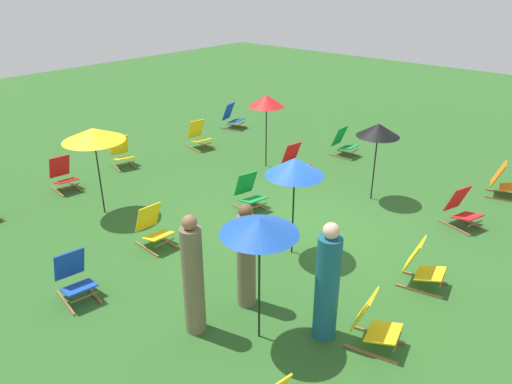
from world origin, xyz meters
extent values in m
plane|color=#2D6026|center=(0.00, 0.00, 0.00)|extent=(40.00, 40.00, 0.00)
cube|color=olive|center=(-2.32, 5.48, 0.02)|extent=(0.13, 0.76, 0.04)
cube|color=olive|center=(-1.88, 5.42, 0.02)|extent=(0.13, 0.76, 0.04)
cube|color=red|center=(-2.11, 5.35, 0.27)|extent=(0.53, 0.49, 0.13)
cube|color=red|center=(-2.08, 5.65, 0.55)|extent=(0.51, 0.30, 0.57)
cylinder|color=olive|center=(-2.14, 5.15, 0.20)|extent=(0.44, 0.08, 0.03)
cube|color=olive|center=(-4.37, 1.42, 0.02)|extent=(0.16, 0.76, 0.04)
cube|color=olive|center=(-3.94, 1.34, 0.02)|extent=(0.16, 0.76, 0.04)
cube|color=#1947B7|center=(-4.17, 1.28, 0.27)|extent=(0.54, 0.51, 0.13)
cube|color=#1947B7|center=(-4.12, 1.58, 0.55)|extent=(0.51, 0.32, 0.57)
cylinder|color=olive|center=(-4.21, 1.08, 0.20)|extent=(0.44, 0.10, 0.03)
cube|color=olive|center=(4.13, 1.62, 0.02)|extent=(0.04, 0.76, 0.04)
cube|color=olive|center=(4.57, 1.63, 0.02)|extent=(0.04, 0.76, 0.04)
cube|color=#148C38|center=(4.35, 1.52, 0.27)|extent=(0.48, 0.44, 0.13)
cube|color=#148C38|center=(4.35, 1.82, 0.55)|extent=(0.48, 0.25, 0.57)
cylinder|color=olive|center=(4.35, 1.32, 0.20)|extent=(0.44, 0.03, 0.03)
cube|color=olive|center=(2.07, 1.85, 0.02)|extent=(0.16, 0.76, 0.04)
cube|color=olive|center=(2.51, 1.78, 0.02)|extent=(0.16, 0.76, 0.04)
cube|color=red|center=(2.27, 1.72, 0.27)|extent=(0.55, 0.51, 0.13)
cube|color=red|center=(2.32, 2.01, 0.55)|extent=(0.51, 0.32, 0.57)
cylinder|color=olive|center=(2.24, 1.52, 0.20)|extent=(0.44, 0.10, 0.03)
cube|color=olive|center=(4.21, -2.69, 0.02)|extent=(0.23, 0.74, 0.04)
cube|color=olive|center=(4.64, -2.58, 0.02)|extent=(0.23, 0.74, 0.04)
cube|color=orange|center=(4.45, -2.73, 0.27)|extent=(0.57, 0.54, 0.13)
cube|color=orange|center=(4.38, -2.44, 0.55)|extent=(0.53, 0.36, 0.57)
cube|color=olive|center=(3.99, 5.79, 0.02)|extent=(0.21, 0.75, 0.04)
cube|color=olive|center=(4.41, 5.89, 0.02)|extent=(0.21, 0.75, 0.04)
cube|color=#1947B7|center=(4.22, 5.74, 0.27)|extent=(0.57, 0.53, 0.13)
cube|color=#1947B7|center=(4.15, 6.03, 0.55)|extent=(0.52, 0.35, 0.57)
cylinder|color=olive|center=(4.27, 5.54, 0.20)|extent=(0.43, 0.13, 0.03)
cube|color=olive|center=(-0.39, -2.70, 0.02)|extent=(0.19, 0.75, 0.04)
cube|color=olive|center=(0.04, -2.61, 0.02)|extent=(0.19, 0.75, 0.04)
cube|color=yellow|center=(-0.16, -2.76, 0.27)|extent=(0.56, 0.52, 0.13)
cube|color=yellow|center=(-0.22, -2.46, 0.55)|extent=(0.52, 0.34, 0.57)
cylinder|color=olive|center=(-0.12, -2.95, 0.20)|extent=(0.44, 0.12, 0.03)
cube|color=olive|center=(-2.53, 1.75, 0.02)|extent=(0.08, 0.76, 0.04)
cube|color=olive|center=(-2.09, 1.72, 0.02)|extent=(0.08, 0.76, 0.04)
cube|color=yellow|center=(-2.31, 1.64, 0.27)|extent=(0.51, 0.46, 0.13)
cube|color=yellow|center=(-2.29, 1.94, 0.55)|extent=(0.49, 0.28, 0.57)
cylinder|color=olive|center=(-2.33, 1.44, 0.20)|extent=(0.44, 0.06, 0.03)
cube|color=olive|center=(-0.50, 5.75, 0.02)|extent=(0.25, 0.74, 0.04)
cube|color=olive|center=(-0.08, 5.63, 0.02)|extent=(0.25, 0.74, 0.04)
cube|color=yellow|center=(-0.32, 5.59, 0.27)|extent=(0.58, 0.55, 0.13)
cube|color=yellow|center=(-0.23, 5.88, 0.55)|extent=(0.53, 0.37, 0.57)
cylinder|color=olive|center=(-0.38, 5.40, 0.20)|extent=(0.43, 0.15, 0.03)
cube|color=olive|center=(1.87, 5.26, 0.02)|extent=(0.17, 0.75, 0.04)
cube|color=olive|center=(2.30, 5.18, 0.02)|extent=(0.17, 0.75, 0.04)
cube|color=yellow|center=(2.07, 5.12, 0.27)|extent=(0.55, 0.51, 0.13)
cube|color=yellow|center=(2.12, 5.42, 0.55)|extent=(0.52, 0.33, 0.57)
cylinder|color=olive|center=(2.03, 4.92, 0.20)|extent=(0.44, 0.11, 0.03)
cube|color=olive|center=(-0.15, 1.46, 0.02)|extent=(0.21, 0.75, 0.04)
cube|color=olive|center=(0.28, 1.36, 0.02)|extent=(0.21, 0.75, 0.04)
cube|color=#148C38|center=(0.05, 1.31, 0.27)|extent=(0.57, 0.53, 0.13)
cube|color=#148C38|center=(0.11, 1.60, 0.55)|extent=(0.52, 0.35, 0.57)
cylinder|color=olive|center=(0.00, 1.12, 0.20)|extent=(0.44, 0.13, 0.03)
cube|color=olive|center=(-2.20, -2.80, 0.02)|extent=(0.20, 0.75, 0.04)
cube|color=olive|center=(-1.77, -2.70, 0.02)|extent=(0.20, 0.75, 0.04)
cube|color=yellow|center=(-1.96, -2.85, 0.27)|extent=(0.56, 0.53, 0.13)
cube|color=yellow|center=(-2.03, -2.56, 0.55)|extent=(0.52, 0.35, 0.57)
cylinder|color=olive|center=(-1.92, -3.04, 0.20)|extent=(0.44, 0.13, 0.03)
cube|color=olive|center=(2.14, -2.34, 0.02)|extent=(0.26, 0.74, 0.04)
cube|color=olive|center=(2.56, -2.47, 0.02)|extent=(0.26, 0.74, 0.04)
cube|color=red|center=(2.32, -2.50, 0.27)|extent=(0.59, 0.56, 0.13)
cube|color=red|center=(2.41, -2.22, 0.55)|extent=(0.53, 0.38, 0.57)
cylinder|color=olive|center=(2.26, -2.69, 0.20)|extent=(0.43, 0.16, 0.03)
cylinder|color=black|center=(-2.92, -1.39, 0.96)|extent=(0.03, 0.03, 1.92)
cone|color=#194CB2|center=(-2.92, -1.39, 1.83)|extent=(1.06, 1.06, 0.22)
cylinder|color=black|center=(-0.78, -0.37, 0.93)|extent=(0.03, 0.03, 1.86)
cone|color=#194CB2|center=(-0.78, -0.37, 1.74)|extent=(1.05, 1.05, 0.32)
cylinder|color=black|center=(2.29, -0.35, 0.89)|extent=(0.03, 0.03, 1.78)
cone|color=black|center=(2.29, -0.35, 1.66)|extent=(0.95, 0.95, 0.29)
cylinder|color=black|center=(2.26, 2.81, 0.96)|extent=(0.03, 0.03, 1.92)
cone|color=red|center=(2.26, 2.81, 1.80)|extent=(0.92, 0.92, 0.30)
cylinder|color=black|center=(-2.16, 3.73, 0.94)|extent=(0.03, 0.03, 1.89)
cone|color=yellow|center=(-2.16, 3.73, 1.78)|extent=(1.28, 1.28, 0.27)
cylinder|color=#195972|center=(-2.27, -2.08, 0.81)|extent=(0.38, 0.38, 1.63)
sphere|color=beige|center=(-2.27, -2.08, 1.73)|extent=(0.23, 0.23, 0.23)
cylinder|color=#72664C|center=(-3.41, -0.59, 0.85)|extent=(0.34, 0.34, 1.70)
sphere|color=#936647|center=(-3.41, -0.59, 1.79)|extent=(0.21, 0.21, 0.21)
cylinder|color=#72664C|center=(-2.46, -0.74, 0.77)|extent=(0.41, 0.41, 1.54)
sphere|color=brown|center=(-2.46, -0.74, 1.64)|extent=(0.22, 0.22, 0.22)
camera|label=1|loc=(-7.05, -4.93, 4.83)|focal=33.68mm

